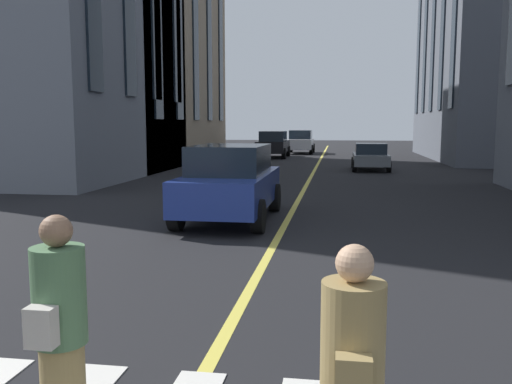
{
  "coord_description": "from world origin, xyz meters",
  "views": [
    {
      "loc": [
        -0.17,
        -1.26,
        2.41
      ],
      "look_at": [
        9.17,
        0.18,
        1.21
      ],
      "focal_mm": 38.04,
      "sensor_mm": 36.0,
      "label": 1
    }
  ],
  "objects": [
    {
      "name": "lane_centre_line",
      "position": [
        20.0,
        0.0,
        0.0
      ],
      "size": [
        80.0,
        0.16,
        0.01
      ],
      "color": "#D8C64C",
      "rests_on": "ground_plane"
    },
    {
      "name": "car_blue_oncoming",
      "position": [
        13.04,
        1.42,
        0.97
      ],
      "size": [
        4.7,
        2.14,
        1.88
      ],
      "color": "navy",
      "rests_on": "ground_plane"
    },
    {
      "name": "car_grey_mid",
      "position": [
        28.63,
        -2.87,
        0.7
      ],
      "size": [
        3.9,
        1.89,
        1.4
      ],
      "color": "slate",
      "rests_on": "ground_plane"
    },
    {
      "name": "car_white_far",
      "position": [
        44.18,
        1.87,
        0.97
      ],
      "size": [
        4.7,
        2.14,
        1.88
      ],
      "color": "silver",
      "rests_on": "ground_plane"
    },
    {
      "name": "car_black_parked_a",
      "position": [
        38.45,
        3.44,
        0.97
      ],
      "size": [
        4.7,
        2.14,
        1.88
      ],
      "color": "black",
      "rests_on": "ground_plane"
    },
    {
      "name": "pedestrian_companion",
      "position": [
        3.32,
        0.7,
        0.89
      ],
      "size": [
        0.5,
        0.38,
        1.77
      ],
      "color": "#997F4C",
      "rests_on": "ground_plane"
    },
    {
      "name": "building_left_far",
      "position": [
        32.46,
        13.33,
        9.4
      ],
      "size": [
        17.57,
        11.78,
        18.8
      ],
      "color": "gray",
      "rests_on": "ground_plane"
    }
  ]
}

